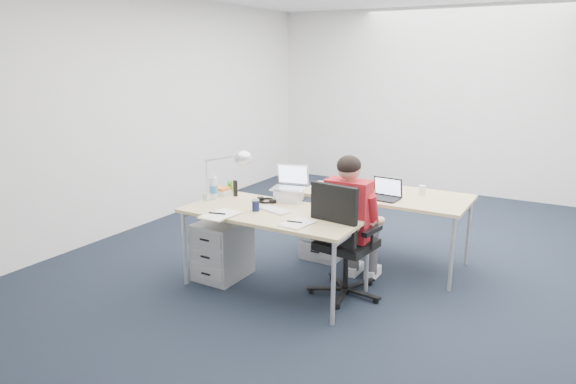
{
  "coord_description": "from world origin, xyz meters",
  "views": [
    {
      "loc": [
        1.7,
        -4.56,
        2.03
      ],
      "look_at": [
        -0.58,
        -0.64,
        0.85
      ],
      "focal_mm": 32.0,
      "sensor_mm": 36.0,
      "label": 1
    }
  ],
  "objects_px": {
    "far_cup": "(422,190)",
    "cordless_phone": "(235,188)",
    "headphones": "(267,200)",
    "desk_far": "(386,198)",
    "wireless_keyboard": "(274,210)",
    "drawer_pedestal_near": "(223,249)",
    "drawer_pedestal_far": "(326,230)",
    "bear_figurine": "(230,187)",
    "water_bottle": "(213,186)",
    "office_chair": "(344,264)",
    "sunglasses": "(354,215)",
    "desk_lamp": "(221,174)",
    "computer_mouse": "(318,216)",
    "seated_person": "(353,223)",
    "can_koozie": "(256,205)",
    "desk_near": "(274,216)",
    "book_stack": "(221,191)",
    "dark_laptop": "(384,189)",
    "silver_laptop": "(289,184)"
  },
  "relations": [
    {
      "from": "office_chair",
      "to": "book_stack",
      "type": "xyz_separation_m",
      "value": [
        -1.35,
        0.03,
        0.47
      ]
    },
    {
      "from": "drawer_pedestal_near",
      "to": "sunglasses",
      "type": "bearing_deg",
      "value": 11.22
    },
    {
      "from": "drawer_pedestal_near",
      "to": "far_cup",
      "type": "height_order",
      "value": "far_cup"
    },
    {
      "from": "drawer_pedestal_far",
      "to": "can_koozie",
      "type": "xyz_separation_m",
      "value": [
        -0.19,
        -1.04,
        0.51
      ]
    },
    {
      "from": "drawer_pedestal_near",
      "to": "drawer_pedestal_far",
      "type": "height_order",
      "value": "same"
    },
    {
      "from": "seated_person",
      "to": "computer_mouse",
      "type": "relative_size",
      "value": 14.69
    },
    {
      "from": "headphones",
      "to": "cordless_phone",
      "type": "bearing_deg",
      "value": -178.26
    },
    {
      "from": "water_bottle",
      "to": "headphones",
      "type": "bearing_deg",
      "value": 18.77
    },
    {
      "from": "computer_mouse",
      "to": "can_koozie",
      "type": "relative_size",
      "value": 0.79
    },
    {
      "from": "bear_figurine",
      "to": "water_bottle",
      "type": "bearing_deg",
      "value": -94.24
    },
    {
      "from": "desk_far",
      "to": "desk_lamp",
      "type": "relative_size",
      "value": 2.99
    },
    {
      "from": "seated_person",
      "to": "dark_laptop",
      "type": "bearing_deg",
      "value": 79.51
    },
    {
      "from": "desk_near",
      "to": "desk_lamp",
      "type": "bearing_deg",
      "value": 179.63
    },
    {
      "from": "drawer_pedestal_far",
      "to": "dark_laptop",
      "type": "distance_m",
      "value": 0.86
    },
    {
      "from": "wireless_keyboard",
      "to": "bear_figurine",
      "type": "height_order",
      "value": "bear_figurine"
    },
    {
      "from": "desk_near",
      "to": "desk_far",
      "type": "height_order",
      "value": "same"
    },
    {
      "from": "headphones",
      "to": "cordless_phone",
      "type": "distance_m",
      "value": 0.38
    },
    {
      "from": "desk_far",
      "to": "office_chair",
      "type": "relative_size",
      "value": 1.53
    },
    {
      "from": "drawer_pedestal_near",
      "to": "water_bottle",
      "type": "xyz_separation_m",
      "value": [
        -0.16,
        0.09,
        0.58
      ]
    },
    {
      "from": "sunglasses",
      "to": "dark_laptop",
      "type": "bearing_deg",
      "value": 84.72
    },
    {
      "from": "cordless_phone",
      "to": "desk_lamp",
      "type": "bearing_deg",
      "value": -64.45
    },
    {
      "from": "water_bottle",
      "to": "dark_laptop",
      "type": "distance_m",
      "value": 1.62
    },
    {
      "from": "bear_figurine",
      "to": "sunglasses",
      "type": "xyz_separation_m",
      "value": [
        1.37,
        -0.09,
        -0.05
      ]
    },
    {
      "from": "drawer_pedestal_near",
      "to": "dark_laptop",
      "type": "xyz_separation_m",
      "value": [
        1.25,
        0.89,
        0.56
      ]
    },
    {
      "from": "water_bottle",
      "to": "desk_lamp",
      "type": "relative_size",
      "value": 0.46
    },
    {
      "from": "far_cup",
      "to": "cordless_phone",
      "type": "bearing_deg",
      "value": -148.15
    },
    {
      "from": "desk_far",
      "to": "office_chair",
      "type": "bearing_deg",
      "value": -92.78
    },
    {
      "from": "computer_mouse",
      "to": "sunglasses",
      "type": "relative_size",
      "value": 0.77
    },
    {
      "from": "desk_near",
      "to": "seated_person",
      "type": "bearing_deg",
      "value": 30.26
    },
    {
      "from": "headphones",
      "to": "office_chair",
      "type": "bearing_deg",
      "value": 1.9
    },
    {
      "from": "desk_near",
      "to": "seated_person",
      "type": "height_order",
      "value": "seated_person"
    },
    {
      "from": "seated_person",
      "to": "sunglasses",
      "type": "relative_size",
      "value": 11.28
    },
    {
      "from": "office_chair",
      "to": "silver_laptop",
      "type": "distance_m",
      "value": 0.91
    },
    {
      "from": "drawer_pedestal_near",
      "to": "can_koozie",
      "type": "xyz_separation_m",
      "value": [
        0.42,
        -0.05,
        0.51
      ]
    },
    {
      "from": "desk_far",
      "to": "wireless_keyboard",
      "type": "bearing_deg",
      "value": -121.55
    },
    {
      "from": "can_koozie",
      "to": "book_stack",
      "type": "bearing_deg",
      "value": 154.74
    },
    {
      "from": "wireless_keyboard",
      "to": "computer_mouse",
      "type": "xyz_separation_m",
      "value": [
        0.43,
        0.02,
        0.01
      ]
    },
    {
      "from": "silver_laptop",
      "to": "bear_figurine",
      "type": "distance_m",
      "value": 0.66
    },
    {
      "from": "can_koozie",
      "to": "far_cup",
      "type": "distance_m",
      "value": 1.71
    },
    {
      "from": "drawer_pedestal_near",
      "to": "water_bottle",
      "type": "relative_size",
      "value": 2.26
    },
    {
      "from": "seated_person",
      "to": "headphones",
      "type": "height_order",
      "value": "seated_person"
    },
    {
      "from": "seated_person",
      "to": "desk_lamp",
      "type": "distance_m",
      "value": 1.3
    },
    {
      "from": "drawer_pedestal_near",
      "to": "desk_lamp",
      "type": "height_order",
      "value": "desk_lamp"
    },
    {
      "from": "bear_figurine",
      "to": "desk_lamp",
      "type": "bearing_deg",
      "value": -69.66
    },
    {
      "from": "drawer_pedestal_near",
      "to": "sunglasses",
      "type": "height_order",
      "value": "sunglasses"
    },
    {
      "from": "desk_near",
      "to": "cordless_phone",
      "type": "xyz_separation_m",
      "value": [
        -0.6,
        0.25,
        0.12
      ]
    },
    {
      "from": "drawer_pedestal_near",
      "to": "desk_far",
      "type": "bearing_deg",
      "value": 42.67
    },
    {
      "from": "office_chair",
      "to": "desk_lamp",
      "type": "bearing_deg",
      "value": -164.91
    },
    {
      "from": "headphones",
      "to": "cordless_phone",
      "type": "xyz_separation_m",
      "value": [
        -0.37,
        0.02,
        0.06
      ]
    },
    {
      "from": "desk_near",
      "to": "water_bottle",
      "type": "relative_size",
      "value": 6.56
    }
  ]
}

